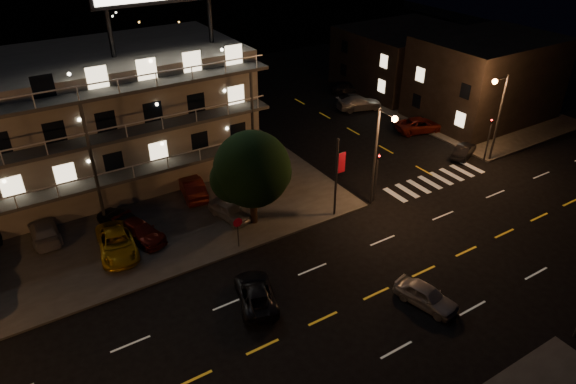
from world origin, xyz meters
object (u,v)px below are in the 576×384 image
road_car_east (426,296)px  lot_car_4 (229,210)px  tree (251,171)px  lot_car_7 (44,230)px  road_car_west (256,293)px  side_car_0 (464,151)px  lot_car_2 (117,243)px

road_car_east → lot_car_4: bearing=98.3°
lot_car_4 → tree: bearing=-63.1°
tree → lot_car_7: size_ratio=1.55×
lot_car_4 → lot_car_7: lot_car_7 is taller
tree → lot_car_7: bearing=155.8°
lot_car_4 → road_car_east: size_ratio=0.95×
road_car_east → road_car_west: (-8.42, 5.56, -0.03)m
tree → side_car_0: bearing=-1.6°
lot_car_7 → road_car_west: (9.50, -13.38, -0.19)m
tree → road_car_west: size_ratio=1.58×
lot_car_2 → lot_car_7: 5.81m
lot_car_7 → lot_car_4: bearing=160.6°
lot_car_2 → road_car_east: size_ratio=1.32×
lot_car_2 → lot_car_7: bearing=140.2°
tree → side_car_0: tree is taller
lot_car_2 → side_car_0: size_ratio=1.39×
side_car_0 → road_car_west: size_ratio=0.81×
lot_car_2 → side_car_0: (31.24, -2.30, -0.26)m
tree → road_car_west: 9.14m
side_car_0 → road_car_west: road_car_west is taller
lot_car_4 → road_car_west: (-2.65, -8.83, -0.15)m
side_car_0 → lot_car_7: bearing=54.7°
lot_car_7 → side_car_0: size_ratio=1.25×
road_car_west → road_car_east: bearing=164.5°
lot_car_2 → lot_car_4: size_ratio=1.39×
side_car_0 → road_car_east: size_ratio=0.95×
lot_car_2 → road_car_west: (5.62, -9.06, -0.23)m
road_car_west → lot_car_7: bearing=-36.7°
lot_car_4 → road_car_west: lot_car_4 is taller
lot_car_2 → lot_car_7: size_ratio=1.11×
lot_car_4 → road_car_east: (5.78, -14.38, -0.12)m
lot_car_2 → road_car_east: bearing=-37.9°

